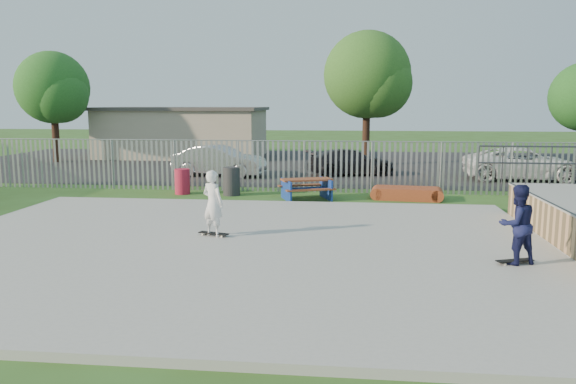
# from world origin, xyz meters

# --- Properties ---
(ground) EXTENTS (120.00, 120.00, 0.00)m
(ground) POSITION_xyz_m (0.00, 0.00, 0.00)
(ground) COLOR #33531C
(ground) RESTS_ON ground
(concrete_slab) EXTENTS (15.00, 12.00, 0.15)m
(concrete_slab) POSITION_xyz_m (0.00, 0.00, 0.07)
(concrete_slab) COLOR #A2A29D
(concrete_slab) RESTS_ON ground
(fence) EXTENTS (26.04, 16.02, 2.00)m
(fence) POSITION_xyz_m (1.00, 4.59, 1.00)
(fence) COLOR gray
(fence) RESTS_ON ground
(picnic_table) EXTENTS (2.19, 2.00, 0.76)m
(picnic_table) POSITION_xyz_m (1.21, 7.29, 0.39)
(picnic_table) COLOR brown
(picnic_table) RESTS_ON ground
(funbox) EXTENTS (2.24, 1.31, 0.43)m
(funbox) POSITION_xyz_m (4.83, 7.72, 0.21)
(funbox) COLOR brown
(funbox) RESTS_ON ground
(trash_bin_red) EXTENTS (0.58, 0.58, 0.96)m
(trash_bin_red) POSITION_xyz_m (-3.61, 8.03, 0.48)
(trash_bin_red) COLOR #B41B37
(trash_bin_red) RESTS_ON ground
(trash_bin_grey) EXTENTS (0.64, 0.64, 1.06)m
(trash_bin_grey) POSITION_xyz_m (-1.67, 7.93, 0.53)
(trash_bin_grey) COLOR #2A2A2D
(trash_bin_grey) RESTS_ON ground
(parking_lot) EXTENTS (40.00, 18.00, 0.02)m
(parking_lot) POSITION_xyz_m (0.00, 19.00, 0.01)
(parking_lot) COLOR black
(parking_lot) RESTS_ON ground
(car_silver) EXTENTS (4.57, 2.12, 1.45)m
(car_silver) POSITION_xyz_m (-3.38, 13.34, 0.75)
(car_silver) COLOR #B5B6BA
(car_silver) RESTS_ON parking_lot
(car_dark) EXTENTS (4.55, 2.73, 1.24)m
(car_dark) POSITION_xyz_m (2.85, 14.41, 0.64)
(car_dark) COLOR black
(car_dark) RESTS_ON parking_lot
(car_white) EXTENTS (5.32, 2.65, 1.45)m
(car_white) POSITION_xyz_m (10.56, 13.47, 0.74)
(car_white) COLOR white
(car_white) RESTS_ON parking_lot
(building) EXTENTS (10.40, 6.40, 3.20)m
(building) POSITION_xyz_m (-8.00, 23.00, 1.61)
(building) COLOR #BEB092
(building) RESTS_ON ground
(tree_left) EXTENTS (4.17, 4.17, 6.44)m
(tree_left) POSITION_xyz_m (-14.45, 18.74, 4.33)
(tree_left) COLOR #3D2418
(tree_left) RESTS_ON ground
(tree_mid) EXTENTS (4.79, 4.79, 7.39)m
(tree_mid) POSITION_xyz_m (3.66, 19.06, 4.98)
(tree_mid) COLOR #382216
(tree_mid) RESTS_ON ground
(skateboard_a) EXTENTS (0.82, 0.46, 0.08)m
(skateboard_a) POSITION_xyz_m (6.17, -0.98, 0.19)
(skateboard_a) COLOR black
(skateboard_a) RESTS_ON concrete_slab
(skateboard_b) EXTENTS (0.82, 0.44, 0.08)m
(skateboard_b) POSITION_xyz_m (-0.63, 0.78, 0.19)
(skateboard_b) COLOR black
(skateboard_b) RESTS_ON concrete_slab
(skater_navy) EXTENTS (0.97, 0.87, 1.66)m
(skater_navy) POSITION_xyz_m (6.17, -0.98, 0.98)
(skater_navy) COLOR #151943
(skater_navy) RESTS_ON concrete_slab
(skater_white) EXTENTS (0.72, 0.63, 1.66)m
(skater_white) POSITION_xyz_m (-0.63, 0.78, 0.98)
(skater_white) COLOR white
(skater_white) RESTS_ON concrete_slab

